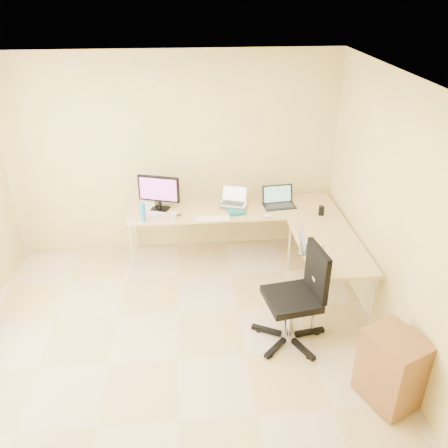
{
  "coord_description": "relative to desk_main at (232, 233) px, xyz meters",
  "views": [
    {
      "loc": [
        0.15,
        -3.45,
        3.34
      ],
      "look_at": [
        0.55,
        1.1,
        0.9
      ],
      "focal_mm": 37.45,
      "sensor_mm": 36.0,
      "label": 1
    }
  ],
  "objects": [
    {
      "name": "wall_back",
      "position": [
        -0.72,
        0.4,
        0.93
      ],
      "size": [
        4.5,
        0.0,
        4.5
      ],
      "primitive_type": "plane",
      "rotation": [
        1.57,
        0.0,
        0.0
      ],
      "color": "#E7C971",
      "rests_on": "ground"
    },
    {
      "name": "wall_right",
      "position": [
        1.38,
        -1.85,
        0.93
      ],
      "size": [
        0.0,
        4.5,
        4.5
      ],
      "primitive_type": "plane",
      "rotation": [
        1.57,
        0.0,
        -1.57
      ],
      "color": "#E7C971",
      "rests_on": "ground"
    },
    {
      "name": "desk_return",
      "position": [
        0.98,
        -1.0,
        0.0
      ],
      "size": [
        0.7,
        1.3,
        0.73
      ],
      "primitive_type": "cube",
      "color": "tan",
      "rests_on": "ground"
    },
    {
      "name": "black_cup",
      "position": [
        1.06,
        -0.3,
        0.42
      ],
      "size": [
        0.08,
        0.08,
        0.12
      ],
      "primitive_type": "cylinder",
      "rotation": [
        0.0,
        0.0,
        0.25
      ],
      "color": "black",
      "rests_on": "desk_main"
    },
    {
      "name": "mouse",
      "position": [
        0.4,
        -0.3,
        0.38
      ],
      "size": [
        0.12,
        0.1,
        0.04
      ],
      "primitive_type": "ellipsoid",
      "rotation": [
        0.0,
        0.0,
        -0.32
      ],
      "color": "silver",
      "rests_on": "desk_main"
    },
    {
      "name": "cabinet",
      "position": [
        1.13,
        -2.48,
        -0.01
      ],
      "size": [
        0.56,
        0.6,
        0.67
      ],
      "primitive_type": "cube",
      "rotation": [
        0.0,
        0.0,
        0.42
      ],
      "color": "#99603F",
      "rests_on": "ground"
    },
    {
      "name": "white_box",
      "position": [
        -1.05,
        0.2,
        0.4
      ],
      "size": [
        0.25,
        0.22,
        0.08
      ],
      "primitive_type": "cube",
      "rotation": [
        0.0,
        0.0,
        -0.38
      ],
      "color": "beige",
      "rests_on": "desk_main"
    },
    {
      "name": "water_bottle",
      "position": [
        -1.1,
        -0.28,
        0.49
      ],
      "size": [
        0.09,
        0.09,
        0.24
      ],
      "primitive_type": "cylinder",
      "rotation": [
        0.0,
        0.0,
        -0.32
      ],
      "color": "#2A75B8",
      "rests_on": "desk_main"
    },
    {
      "name": "floor",
      "position": [
        -0.72,
        -1.85,
        -0.36
      ],
      "size": [
        4.5,
        4.5,
        0.0
      ],
      "primitive_type": "plane",
      "color": "#C6AB8D",
      "rests_on": "ground"
    },
    {
      "name": "laptop_return",
      "position": [
        0.73,
        -1.13,
        0.47
      ],
      "size": [
        0.38,
        0.34,
        0.21
      ],
      "primitive_type": "cube",
      "rotation": [
        0.0,
        0.0,
        1.23
      ],
      "color": "#ADAFCA",
      "rests_on": "desk_return"
    },
    {
      "name": "laptop_black",
      "position": [
        0.6,
        -0.01,
        0.49
      ],
      "size": [
        0.43,
        0.33,
        0.25
      ],
      "primitive_type": "cube",
      "rotation": [
        0.0,
        0.0,
        0.1
      ],
      "color": "black",
      "rests_on": "desk_main"
    },
    {
      "name": "desk_main",
      "position": [
        0.0,
        0.0,
        0.0
      ],
      "size": [
        2.65,
        0.7,
        0.73
      ],
      "primitive_type": "cube",
      "color": "tan",
      "rests_on": "ground"
    },
    {
      "name": "office_chair",
      "position": [
        0.41,
        -1.66,
        0.14
      ],
      "size": [
        0.74,
        0.74,
        1.07
      ],
      "primitive_type": "cube",
      "rotation": [
        0.0,
        0.0,
        0.16
      ],
      "color": "black",
      "rests_on": "ground"
    },
    {
      "name": "monitor",
      "position": [
        -0.92,
        0.03,
        0.59
      ],
      "size": [
        0.55,
        0.32,
        0.45
      ],
      "primitive_type": "cube",
      "rotation": [
        0.0,
        0.0,
        -0.31
      ],
      "color": "black",
      "rests_on": "desk_main"
    },
    {
      "name": "desk_fan",
      "position": [
        -0.84,
        0.2,
        0.49
      ],
      "size": [
        0.25,
        0.25,
        0.25
      ],
      "primitive_type": "cylinder",
      "rotation": [
        0.0,
        0.0,
        -0.32
      ],
      "color": "silver",
      "rests_on": "desk_main"
    },
    {
      "name": "cd_stack",
      "position": [
        -0.7,
        -0.18,
        0.38
      ],
      "size": [
        0.13,
        0.13,
        0.03
      ],
      "primitive_type": "cylinder",
      "rotation": [
        0.0,
        0.0,
        0.17
      ],
      "color": "silver",
      "rests_on": "desk_main"
    },
    {
      "name": "book_stack",
      "position": [
        0.02,
        -0.11,
        0.39
      ],
      "size": [
        0.24,
        0.29,
        0.04
      ],
      "primitive_type": "cube",
      "rotation": [
        0.0,
        0.0,
        0.16
      ],
      "color": "#195E5E",
      "rests_on": "desk_main"
    },
    {
      "name": "laptop_center",
      "position": [
        0.0,
        0.0,
        0.52
      ],
      "size": [
        0.41,
        0.36,
        0.22
      ],
      "primitive_type": "cube",
      "rotation": [
        0.0,
        0.0,
        -0.35
      ],
      "color": "silver",
      "rests_on": "desk_main"
    },
    {
      "name": "papers",
      "position": [
        -0.98,
        0.04,
        0.37
      ],
      "size": [
        0.37,
        0.41,
        0.01
      ],
      "primitive_type": "cube",
      "rotation": [
        0.0,
        0.0,
        0.47
      ],
      "color": "silver",
      "rests_on": "desk_main"
    },
    {
      "name": "keyboard",
      "position": [
        -0.27,
        -0.3,
        0.37
      ],
      "size": [
        0.42,
        0.15,
        0.02
      ],
      "primitive_type": "cube",
      "rotation": [
        0.0,
        0.0,
        -0.09
      ],
      "color": "white",
      "rests_on": "desk_main"
    },
    {
      "name": "ceiling",
      "position": [
        -0.72,
        -1.85,
        2.24
      ],
      "size": [
        4.5,
        4.5,
        0.0
      ],
      "primitive_type": "plane",
      "rotation": [
        3.14,
        0.0,
        0.0
      ],
      "color": "white",
      "rests_on": "ground"
    },
    {
      "name": "mug",
      "position": [
        -0.74,
        -0.25,
        0.41
      ],
      "size": [
        0.12,
        0.12,
        0.09
      ],
      "primitive_type": "imported",
      "rotation": [
        0.0,
        0.0,
        0.42
      ],
      "color": "beige",
      "rests_on": "desk_main"
    }
  ]
}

